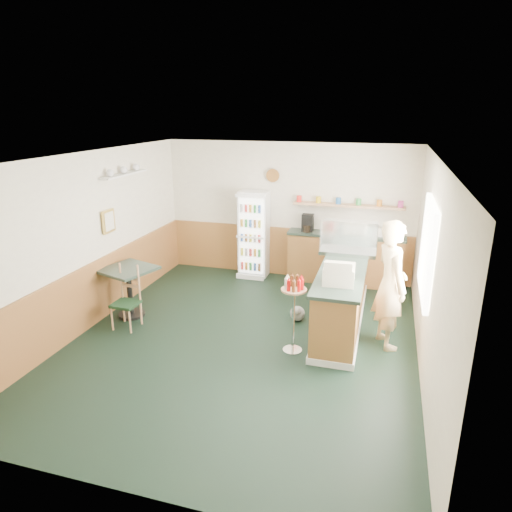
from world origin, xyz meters
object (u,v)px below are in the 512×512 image
at_px(cafe_chair, 128,295).
at_px(drinks_fridge, 254,234).
at_px(shopkeeper, 391,285).
at_px(condiment_stand, 294,302).
at_px(cash_register, 339,274).
at_px(display_case, 349,238).
at_px(cafe_table, 129,282).

bearing_deg(cafe_chair, drinks_fridge, 67.11).
distance_m(shopkeeper, condiment_stand, 1.41).
relative_size(drinks_fridge, cafe_chair, 1.74).
relative_size(cash_register, condiment_stand, 0.40).
xyz_separation_m(display_case, cash_register, (-0.00, -1.39, -0.14)).
relative_size(display_case, cafe_table, 0.95).
bearing_deg(shopkeeper, cafe_table, 68.76).
xyz_separation_m(drinks_fridge, cash_register, (1.99, -2.56, 0.26)).
distance_m(shopkeeper, cafe_table, 4.12).
bearing_deg(display_case, drinks_fridge, 149.54).
height_order(shopkeeper, cafe_chair, shopkeeper).
bearing_deg(shopkeeper, cash_register, 89.74).
bearing_deg(condiment_stand, drinks_fridge, 116.54).
height_order(shopkeeper, condiment_stand, shopkeeper).
xyz_separation_m(display_case, condiment_stand, (-0.57, -1.66, -0.51)).
distance_m(drinks_fridge, display_case, 2.34).
bearing_deg(drinks_fridge, shopkeeper, -40.06).
height_order(display_case, shopkeeper, shopkeeper).
bearing_deg(drinks_fridge, cafe_chair, -114.46).
bearing_deg(drinks_fridge, cafe_table, -120.15).
height_order(shopkeeper, cafe_table, shopkeeper).
height_order(display_case, condiment_stand, display_case).
bearing_deg(display_case, condiment_stand, -109.00).
xyz_separation_m(condiment_stand, cafe_table, (-2.83, 0.39, -0.16)).
height_order(drinks_fridge, cash_register, drinks_fridge).
distance_m(display_case, condiment_stand, 1.83).
relative_size(drinks_fridge, display_case, 1.91).
distance_m(drinks_fridge, condiment_stand, 3.17).
height_order(display_case, cash_register, display_case).
bearing_deg(drinks_fridge, condiment_stand, -63.46).
bearing_deg(display_case, cash_register, -90.00).
distance_m(drinks_fridge, cash_register, 3.25).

